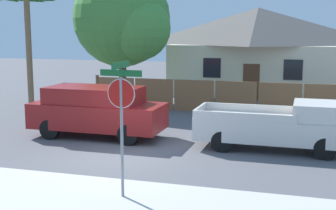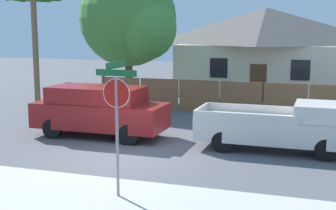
{
  "view_description": "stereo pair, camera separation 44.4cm",
  "coord_description": "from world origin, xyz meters",
  "px_view_note": "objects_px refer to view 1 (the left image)",
  "views": [
    {
      "loc": [
        5.43,
        -13.1,
        3.98
      ],
      "look_at": [
        1.4,
        0.66,
        1.6
      ],
      "focal_mm": 50.0,
      "sensor_mm": 36.0,
      "label": 1
    },
    {
      "loc": [
        5.85,
        -12.97,
        3.98
      ],
      "look_at": [
        1.4,
        0.66,
        1.6
      ],
      "focal_mm": 50.0,
      "sensor_mm": 36.0,
      "label": 2
    }
  ],
  "objects_px": {
    "orange_pickup": "(281,126)",
    "stop_sign": "(121,106)",
    "oak_tree": "(125,20)",
    "palm_tree": "(27,7)",
    "red_suv": "(97,110)",
    "house": "(257,49)"
  },
  "relations": [
    {
      "from": "oak_tree",
      "to": "palm_tree",
      "type": "xyz_separation_m",
      "value": [
        -3.71,
        -3.26,
        0.58
      ]
    },
    {
      "from": "house",
      "to": "palm_tree",
      "type": "distance_m",
      "value": 13.65
    },
    {
      "from": "oak_tree",
      "to": "stop_sign",
      "type": "distance_m",
      "value": 14.28
    },
    {
      "from": "orange_pickup",
      "to": "stop_sign",
      "type": "distance_m",
      "value": 6.59
    },
    {
      "from": "red_suv",
      "to": "stop_sign",
      "type": "relative_size",
      "value": 1.52
    },
    {
      "from": "red_suv",
      "to": "orange_pickup",
      "type": "distance_m",
      "value": 6.57
    },
    {
      "from": "palm_tree",
      "to": "stop_sign",
      "type": "relative_size",
      "value": 1.78
    },
    {
      "from": "house",
      "to": "orange_pickup",
      "type": "xyz_separation_m",
      "value": [
        2.16,
        -13.46,
        -1.88
      ]
    },
    {
      "from": "orange_pickup",
      "to": "stop_sign",
      "type": "bearing_deg",
      "value": -121.18
    },
    {
      "from": "oak_tree",
      "to": "orange_pickup",
      "type": "height_order",
      "value": "oak_tree"
    },
    {
      "from": "red_suv",
      "to": "stop_sign",
      "type": "bearing_deg",
      "value": -59.35
    },
    {
      "from": "orange_pickup",
      "to": "stop_sign",
      "type": "relative_size",
      "value": 1.6
    },
    {
      "from": "stop_sign",
      "to": "red_suv",
      "type": "bearing_deg",
      "value": 122.77
    },
    {
      "from": "palm_tree",
      "to": "red_suv",
      "type": "distance_m",
      "value": 8.14
    },
    {
      "from": "red_suv",
      "to": "orange_pickup",
      "type": "relative_size",
      "value": 0.95
    },
    {
      "from": "house",
      "to": "palm_tree",
      "type": "height_order",
      "value": "palm_tree"
    },
    {
      "from": "house",
      "to": "stop_sign",
      "type": "height_order",
      "value": "house"
    },
    {
      "from": "oak_tree",
      "to": "palm_tree",
      "type": "bearing_deg",
      "value": -138.73
    },
    {
      "from": "stop_sign",
      "to": "house",
      "type": "bearing_deg",
      "value": 88.89
    },
    {
      "from": "palm_tree",
      "to": "orange_pickup",
      "type": "xyz_separation_m",
      "value": [
        12.15,
        -4.44,
        -4.12
      ]
    },
    {
      "from": "house",
      "to": "stop_sign",
      "type": "bearing_deg",
      "value": -93.69
    },
    {
      "from": "palm_tree",
      "to": "orange_pickup",
      "type": "distance_m",
      "value": 13.58
    }
  ]
}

